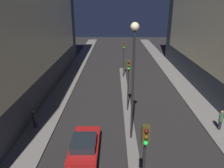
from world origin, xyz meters
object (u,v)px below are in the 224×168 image
Objects in this scene: pedestrian_on_right_sidewalk at (221,119)px; street_lamp at (134,60)px; traffic_light_near at (145,153)px; pedestrian_on_left_sidewalk at (35,119)px; traffic_light_far at (124,52)px; car_left_lane at (85,146)px; traffic_light_mid at (128,75)px.

street_lamp is at bearing -170.67° from pedestrian_on_right_sidewalk.
pedestrian_on_left_sidewalk is (-8.01, 8.09, -2.83)m from traffic_light_near.
traffic_light_near is 1.00× the size of traffic_light_far.
street_lamp is 1.98× the size of car_left_lane.
pedestrian_on_right_sidewalk reaches higher than pedestrian_on_left_sidewalk.
car_left_lane is 2.55× the size of pedestrian_on_right_sidewalk.
traffic_light_far is at bearing 118.02° from pedestrian_on_right_sidewalk.
pedestrian_on_left_sidewalk reaches higher than car_left_lane.
traffic_light_near is 1.14× the size of car_left_lane.
traffic_light_far reaches higher than pedestrian_on_right_sidewalk.
street_lamp is 5.06× the size of pedestrian_on_right_sidewalk.
car_left_lane is at bearing -116.65° from traffic_light_mid.
traffic_light_near is at bearing -90.00° from traffic_light_mid.
traffic_light_near is at bearing -45.29° from pedestrian_on_left_sidewalk.
pedestrian_on_left_sidewalk is (-8.01, -13.81, -2.83)m from traffic_light_far.
traffic_light_mid is (0.00, 11.45, 0.00)m from traffic_light_near.
street_lamp is at bearing -10.18° from pedestrian_on_left_sidewalk.
traffic_light_near is at bearing -90.00° from traffic_light_far.
street_lamp reaches higher than traffic_light_mid.
traffic_light_near is at bearing -54.27° from car_left_lane.
pedestrian_on_right_sidewalk is at bearing 16.32° from car_left_lane.
traffic_light_mid is at bearing -90.00° from traffic_light_far.
street_lamp is (0.00, -15.24, 2.57)m from traffic_light_far.
pedestrian_on_right_sidewalk is (7.46, 1.22, -5.30)m from street_lamp.
traffic_light_near is at bearing -133.43° from pedestrian_on_right_sidewalk.
traffic_light_mid is 8.14m from car_left_lane.
traffic_light_near reaches higher than pedestrian_on_left_sidewalk.
pedestrian_on_right_sidewalk is at bearing -61.98° from traffic_light_far.
traffic_light_near is 6.55m from car_left_lane.
pedestrian_on_right_sidewalk is at bearing 9.33° from street_lamp.
street_lamp is at bearing 90.00° from traffic_light_near.
traffic_light_mid is 0.57× the size of street_lamp.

